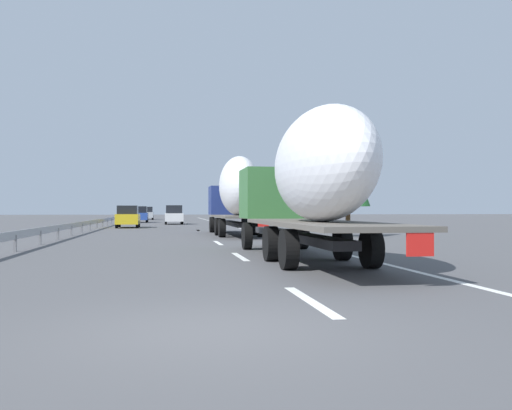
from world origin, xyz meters
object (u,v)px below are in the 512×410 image
Objects in this scene: car_yellow_coupe at (128,217)px; car_blue_sedan at (141,214)px; car_white_van at (174,215)px; road_sign at (246,203)px; car_silver_hatch at (147,213)px; truck_trailing at (309,179)px; truck_lead at (236,192)px.

car_blue_sedan is (19.53, -0.20, 0.02)m from car_yellow_coupe.
car_white_van is 1.45× the size of road_sign.
car_silver_hatch is 37.29m from road_sign.
car_silver_hatch is 1.37× the size of road_sign.
car_silver_hatch is (70.54, 6.94, -1.46)m from truck_trailing.
truck_lead is at bearing 169.97° from road_sign.
road_sign is at bearing -5.11° from truck_trailing.
road_sign reaches higher than car_silver_hatch.
car_blue_sedan is at bearing 30.76° from road_sign.
road_sign is (-8.46, -6.41, 1.18)m from car_white_van.
car_silver_hatch is (27.43, 3.63, -0.01)m from car_white_van.
truck_trailing reaches higher than road_sign.
car_silver_hatch is 1.01× the size of car_yellow_coupe.
car_yellow_coupe is at bearing 179.41° from car_blue_sedan.
road_sign is at bearing -164.38° from car_silver_hatch.
road_sign reaches higher than car_yellow_coupe.
truck_trailing is at bearing -172.18° from car_blue_sedan.
truck_trailing is 52.33m from car_blue_sedan.
truck_trailing is 3.20× the size of car_yellow_coupe.
car_white_van is at bearing 7.26° from truck_lead.
car_blue_sedan is at bearing -0.59° from car_yellow_coupe.
truck_lead is 26.26m from car_white_van.
car_white_van is at bearing 37.13° from road_sign.
truck_trailing is at bearing 180.00° from truck_lead.
car_silver_hatch is at bearing -0.57° from car_blue_sedan.
truck_trailing is 70.90m from car_silver_hatch.
road_sign reaches higher than car_white_van.
truck_lead is 35.47m from car_blue_sedan.
car_yellow_coupe is 19.53m from car_blue_sedan.
car_blue_sedan reaches higher than car_yellow_coupe.
truck_trailing is at bearing -174.38° from car_silver_hatch.
car_yellow_coupe is 1.36× the size of road_sign.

